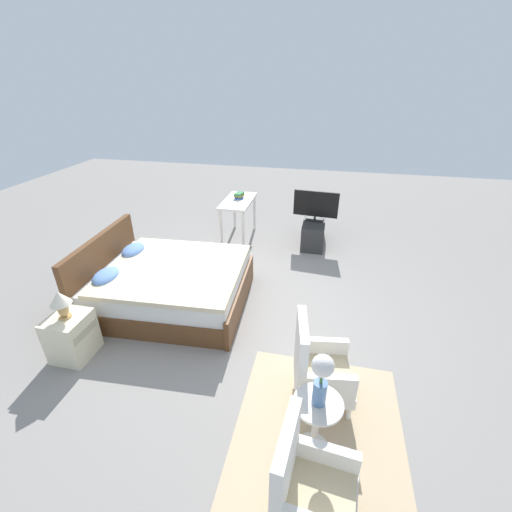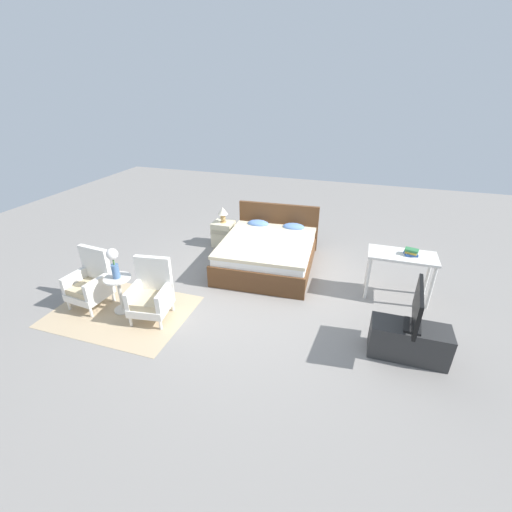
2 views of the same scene
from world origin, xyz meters
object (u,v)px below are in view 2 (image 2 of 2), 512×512
nightstand (224,234)px  tv_stand (408,341)px  armchair_by_window_right (151,295)px  flower_vase (113,260)px  bed (268,252)px  tv_flatscreen (417,308)px  side_table (120,290)px  table_lamp (223,213)px  armchair_by_window_left (91,283)px  vanity_desk (401,261)px  book_stack (411,252)px

nightstand → tv_stand: nightstand is taller
armchair_by_window_right → flower_vase: bearing=-178.2°
bed → tv_flatscreen: size_ratio=2.58×
bed → side_table: 2.76m
flower_vase → tv_stand: 4.21m
side_table → table_lamp: size_ratio=1.78×
armchair_by_window_left → flower_vase: flower_vase is taller
nightstand → armchair_by_window_left: bearing=-112.4°
side_table → nightstand: side_table is taller
armchair_by_window_left → table_lamp: armchair_by_window_left is taller
bed → flower_vase: (-1.76, -2.12, 0.58)m
table_lamp → vanity_desk: table_lamp is taller
armchair_by_window_left → side_table: bearing=-1.8°
side_table → table_lamp: 2.83m
armchair_by_window_right → vanity_desk: size_ratio=0.88×
armchair_by_window_left → book_stack: armchair_by_window_left is taller
armchair_by_window_left → armchair_by_window_right: size_ratio=1.00×
armchair_by_window_right → tv_flatscreen: 3.63m
tv_stand → nightstand: bearing=145.4°
table_lamp → tv_flatscreen: 4.35m
tv_stand → book_stack: 1.57m
bed → armchair_by_window_right: bearing=-119.9°
table_lamp → book_stack: size_ratio=1.50×
flower_vase → tv_flatscreen: bearing=3.8°
tv_flatscreen → side_table: bearing=-176.2°
nightstand → vanity_desk: (3.50, -1.02, 0.39)m
vanity_desk → flower_vase: bearing=-157.0°
tv_flatscreen → tv_stand: bearing=174.7°
armchair_by_window_right → table_lamp: (0.02, 2.72, 0.37)m
bed → side_table: bearing=-129.7°
flower_vase → nightstand: (0.57, 2.74, -0.61)m
armchair_by_window_left → nightstand: 2.95m
bed → tv_flatscreen: bearing=-37.6°
side_table → tv_flatscreen: bearing=3.8°
side_table → flower_vase: size_ratio=1.23×
armchair_by_window_right → flower_vase: size_ratio=1.93×
table_lamp → flower_vase: bearing=-101.8°
side_table → tv_flatscreen: 4.18m
armchair_by_window_right → armchair_by_window_left: bearing=180.0°
flower_vase → table_lamp: 2.80m
armchair_by_window_left → bed: bearing=42.3°
tv_flatscreen → book_stack: size_ratio=3.69×
armchair_by_window_right → book_stack: (3.63, 1.71, 0.45)m
nightstand → vanity_desk: vanity_desk is taller
flower_vase → tv_stand: flower_vase is taller
nightstand → book_stack: bearing=-15.6°
bed → armchair_by_window_right: 2.43m
bed → tv_stand: size_ratio=2.18×
bed → side_table: size_ratio=3.56×
book_stack → table_lamp: bearing=164.4°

